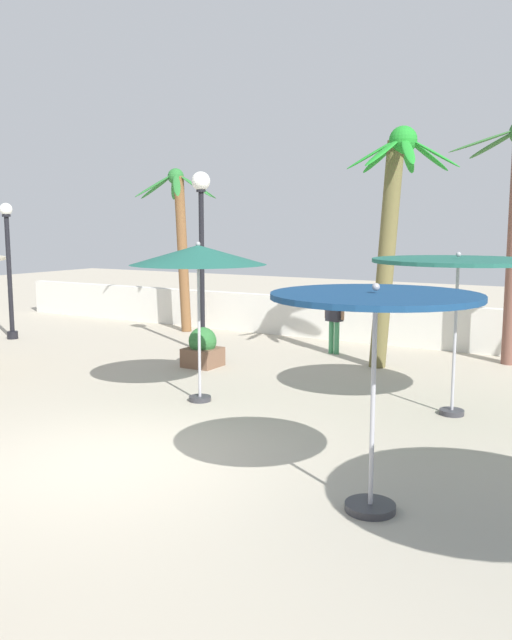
% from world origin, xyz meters
% --- Properties ---
extents(ground_plane, '(56.00, 56.00, 0.00)m').
position_xyz_m(ground_plane, '(0.00, 0.00, 0.00)').
color(ground_plane, '#B2A893').
extents(boundary_wall, '(25.20, 0.30, 1.08)m').
position_xyz_m(boundary_wall, '(0.00, 9.77, 0.54)').
color(boundary_wall, silver).
rests_on(boundary_wall, ground_plane).
extents(patio_umbrella_0, '(2.14, 2.14, 2.42)m').
position_xyz_m(patio_umbrella_0, '(3.32, 0.19, 2.09)').
color(patio_umbrella_0, '#333338').
rests_on(patio_umbrella_0, ground_plane).
extents(patio_umbrella_1, '(2.64, 2.64, 2.59)m').
position_xyz_m(patio_umbrella_1, '(3.14, 4.25, 2.37)').
color(patio_umbrella_1, '#333338').
rests_on(patio_umbrella_1, ground_plane).
extents(patio_umbrella_4, '(2.30, 2.30, 2.73)m').
position_xyz_m(patio_umbrella_4, '(-0.80, 2.88, 2.49)').
color(patio_umbrella_4, '#333338').
rests_on(patio_umbrella_4, ground_plane).
extents(palm_tree_1, '(2.22, 2.25, 4.98)m').
position_xyz_m(palm_tree_1, '(1.08, 7.07, 3.08)').
color(palm_tree_1, brown).
rests_on(palm_tree_1, ground_plane).
extents(palm_tree_2, '(2.41, 2.07, 4.57)m').
position_xyz_m(palm_tree_2, '(-5.69, 8.84, 2.88)').
color(palm_tree_2, brown).
rests_on(palm_tree_2, ground_plane).
extents(lamp_post_0, '(0.33, 0.33, 3.57)m').
position_xyz_m(lamp_post_0, '(-8.75, 5.46, 2.05)').
color(lamp_post_0, black).
rests_on(lamp_post_0, ground_plane).
extents(lamp_post_1, '(0.44, 0.44, 4.22)m').
position_xyz_m(lamp_post_1, '(-3.34, 6.55, 2.87)').
color(lamp_post_1, black).
rests_on(lamp_post_1, ground_plane).
extents(guest_1, '(0.55, 0.32, 1.53)m').
position_xyz_m(guest_1, '(-0.55, 7.94, 0.92)').
color(guest_1, '#3F8C59').
rests_on(guest_1, ground_plane).
extents(planter, '(0.70, 0.70, 0.85)m').
position_xyz_m(planter, '(-2.38, 5.20, 0.38)').
color(planter, brown).
rests_on(planter, ground_plane).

